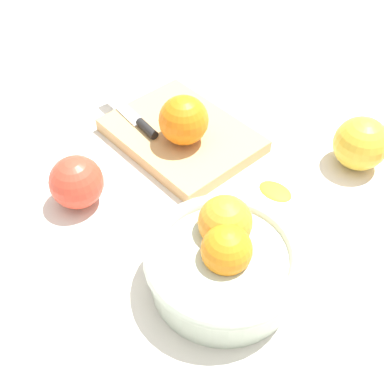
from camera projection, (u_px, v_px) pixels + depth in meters
name	position (u px, v px, depth m)	size (l,w,h in m)	color
ground_plane	(237.00, 177.00, 0.74)	(2.40, 2.40, 0.00)	silver
bowl	(224.00, 260.00, 0.59)	(0.19, 0.19, 0.10)	beige
cutting_board	(182.00, 135.00, 0.79)	(0.23, 0.18, 0.02)	tan
orange_on_board	(184.00, 120.00, 0.74)	(0.08, 0.08, 0.08)	orange
knife	(136.00, 119.00, 0.80)	(0.16, 0.04, 0.01)	silver
apple_front_left	(361.00, 143.00, 0.73)	(0.08, 0.08, 0.08)	gold
apple_back_right	(77.00, 182.00, 0.68)	(0.08, 0.08, 0.08)	#D6422D
citrus_peel	(276.00, 190.00, 0.72)	(0.05, 0.04, 0.01)	orange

